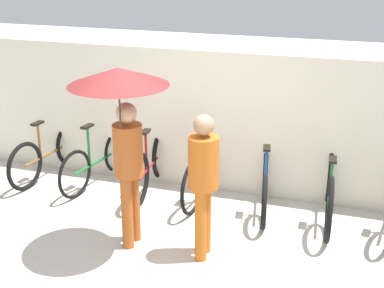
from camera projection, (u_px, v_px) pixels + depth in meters
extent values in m
plane|color=beige|center=(161.00, 265.00, 5.70)|extent=(30.00, 30.00, 0.00)
cube|color=beige|center=(214.00, 122.00, 7.18)|extent=(12.78, 0.12, 1.93)
torus|color=black|center=(71.00, 143.00, 8.22)|extent=(0.14, 0.69, 0.69)
torus|color=black|center=(25.00, 166.00, 7.35)|extent=(0.14, 0.69, 0.69)
cylinder|color=brown|center=(49.00, 154.00, 7.78)|extent=(0.16, 1.03, 0.04)
cylinder|color=brown|center=(39.00, 141.00, 7.54)|extent=(0.04, 0.04, 0.51)
cube|color=black|center=(37.00, 123.00, 7.45)|extent=(0.11, 0.21, 0.03)
cylinder|color=brown|center=(69.00, 120.00, 8.09)|extent=(0.04, 0.04, 0.72)
cylinder|color=brown|center=(67.00, 97.00, 7.96)|extent=(0.44, 0.08, 0.03)
torus|color=black|center=(118.00, 150.00, 7.96)|extent=(0.15, 0.67, 0.67)
torus|color=black|center=(75.00, 174.00, 7.12)|extent=(0.15, 0.67, 0.67)
cylinder|color=#19662D|center=(98.00, 161.00, 7.54)|extent=(0.20, 1.00, 0.04)
cylinder|color=#19662D|center=(89.00, 147.00, 7.29)|extent=(0.04, 0.04, 0.56)
cube|color=black|center=(87.00, 126.00, 7.19)|extent=(0.12, 0.21, 0.03)
cylinder|color=#19662D|center=(117.00, 127.00, 7.83)|extent=(0.04, 0.04, 0.74)
cylinder|color=#19662D|center=(116.00, 102.00, 7.70)|extent=(0.44, 0.10, 0.03)
torus|color=black|center=(161.00, 153.00, 7.75)|extent=(0.11, 0.73, 0.73)
torus|color=black|center=(139.00, 180.00, 6.87)|extent=(0.11, 0.73, 0.73)
cylinder|color=maroon|center=(151.00, 166.00, 7.31)|extent=(0.10, 0.97, 0.04)
cylinder|color=maroon|center=(146.00, 152.00, 7.07)|extent=(0.04, 0.04, 0.54)
cube|color=black|center=(145.00, 132.00, 6.97)|extent=(0.10, 0.21, 0.03)
cylinder|color=maroon|center=(161.00, 131.00, 7.63)|extent=(0.04, 0.04, 0.69)
cylinder|color=maroon|center=(160.00, 107.00, 7.51)|extent=(0.44, 0.06, 0.03)
torus|color=black|center=(219.00, 160.00, 7.51)|extent=(0.11, 0.72, 0.72)
torus|color=black|center=(193.00, 187.00, 6.69)|extent=(0.11, 0.72, 0.72)
cylinder|color=maroon|center=(207.00, 173.00, 7.10)|extent=(0.12, 0.95, 0.04)
cylinder|color=maroon|center=(202.00, 160.00, 6.87)|extent=(0.04, 0.04, 0.50)
cube|color=black|center=(202.00, 141.00, 6.77)|extent=(0.11, 0.21, 0.03)
cylinder|color=maroon|center=(219.00, 138.00, 7.39)|extent=(0.04, 0.04, 0.66)
cylinder|color=maroon|center=(220.00, 115.00, 7.28)|extent=(0.44, 0.07, 0.03)
torus|color=black|center=(265.00, 170.00, 7.25)|extent=(0.17, 0.66, 0.66)
torus|color=black|center=(264.00, 202.00, 6.36)|extent=(0.17, 0.66, 0.66)
cylinder|color=#19478C|center=(265.00, 185.00, 6.81)|extent=(0.20, 0.95, 0.04)
cylinder|color=#19478C|center=(266.00, 170.00, 6.55)|extent=(0.04, 0.04, 0.56)
cube|color=black|center=(267.00, 148.00, 6.45)|extent=(0.12, 0.21, 0.03)
cylinder|color=#19478C|center=(267.00, 145.00, 7.12)|extent=(0.04, 0.04, 0.75)
cylinder|color=#19478C|center=(268.00, 118.00, 6.99)|extent=(0.44, 0.10, 0.03)
torus|color=black|center=(329.00, 173.00, 7.03)|extent=(0.11, 0.78, 0.77)
torus|color=black|center=(329.00, 210.00, 6.07)|extent=(0.11, 0.78, 0.77)
cylinder|color=#19662D|center=(329.00, 190.00, 6.55)|extent=(0.11, 1.06, 0.04)
cylinder|color=#19662D|center=(331.00, 179.00, 6.30)|extent=(0.04, 0.04, 0.46)
cube|color=black|center=(333.00, 160.00, 6.21)|extent=(0.10, 0.21, 0.03)
cylinder|color=#19662D|center=(332.00, 151.00, 6.93)|extent=(0.04, 0.04, 0.61)
cylinder|color=#19662D|center=(334.00, 129.00, 6.82)|extent=(0.44, 0.06, 0.03)
cylinder|color=#9E4C1E|center=(134.00, 206.00, 6.06)|extent=(0.13, 0.13, 0.85)
cylinder|color=#9E4C1E|center=(127.00, 213.00, 5.90)|extent=(0.13, 0.13, 0.85)
cylinder|color=#9E4C1E|center=(128.00, 150.00, 5.73)|extent=(0.32, 0.32, 0.58)
sphere|color=tan|center=(126.00, 113.00, 5.58)|extent=(0.22, 0.22, 0.22)
cylinder|color=#332D28|center=(120.00, 119.00, 5.47)|extent=(0.02, 0.02, 0.72)
cone|color=#591919|center=(118.00, 76.00, 5.31)|extent=(1.03, 1.03, 0.18)
cylinder|color=#B25619|center=(205.00, 218.00, 5.83)|extent=(0.13, 0.13, 0.83)
cylinder|color=#B25619|center=(201.00, 226.00, 5.67)|extent=(0.13, 0.13, 0.83)
cylinder|color=#B25619|center=(203.00, 162.00, 5.50)|extent=(0.32, 0.32, 0.56)
sphere|color=#997051|center=(204.00, 125.00, 5.36)|extent=(0.21, 0.21, 0.21)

